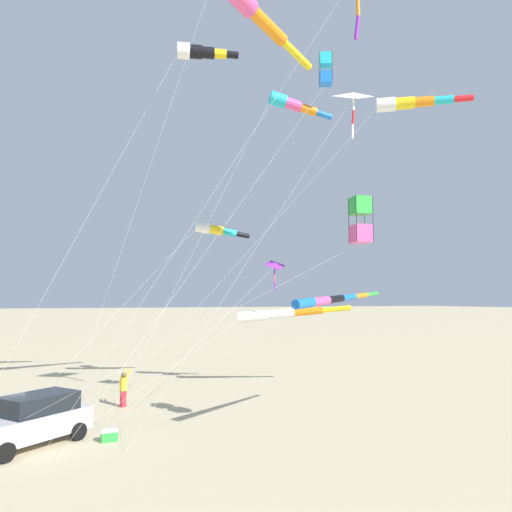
{
  "coord_description": "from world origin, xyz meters",
  "views": [
    {
      "loc": [
        2.59,
        -24.95,
        5.41
      ],
      "look_at": [
        11.02,
        -4.75,
        7.46
      ],
      "focal_mm": 32.76,
      "sensor_mm": 36.0,
      "label": 1
    }
  ],
  "objects_px": {
    "kite_windsock_long_streamer_left": "(292,104)",
    "kite_box_yellow_midlevel": "(325,70)",
    "kite_box_green_low_center": "(360,220)",
    "person_adult_flyer": "(124,386)",
    "cooler_box": "(109,435)",
    "kite_windsock_striped_overhead": "(215,230)",
    "kite_delta_rainbow_low_near": "(275,266)",
    "kite_windsock_small_distant": "(278,314)",
    "kite_windsock_magenta_far_left": "(199,52)",
    "kite_windsock_red_high_left": "(330,300)",
    "kite_windsock_purple_drifting": "(410,103)",
    "parked_car": "(32,420)",
    "kite_delta_long_streamer_right": "(353,97)",
    "kite_windsock_checkered_midright": "(252,11)"
  },
  "relations": [
    {
      "from": "person_adult_flyer",
      "to": "kite_windsock_red_high_left",
      "type": "height_order",
      "value": "kite_windsock_red_high_left"
    },
    {
      "from": "parked_car",
      "to": "kite_box_green_low_center",
      "type": "height_order",
      "value": "kite_box_green_low_center"
    },
    {
      "from": "parked_car",
      "to": "kite_box_yellow_midlevel",
      "type": "xyz_separation_m",
      "value": [
        13.16,
        0.41,
        16.41
      ]
    },
    {
      "from": "kite_windsock_magenta_far_left",
      "to": "kite_windsock_striped_overhead",
      "type": "distance_m",
      "value": 10.35
    },
    {
      "from": "kite_windsock_magenta_far_left",
      "to": "kite_windsock_red_high_left",
      "type": "bearing_deg",
      "value": -66.21
    },
    {
      "from": "kite_box_green_low_center",
      "to": "cooler_box",
      "type": "bearing_deg",
      "value": 148.06
    },
    {
      "from": "kite_windsock_red_high_left",
      "to": "kite_delta_rainbow_low_near",
      "type": "distance_m",
      "value": 9.67
    },
    {
      "from": "kite_delta_long_streamer_right",
      "to": "kite_windsock_striped_overhead",
      "type": "bearing_deg",
      "value": 101.4
    },
    {
      "from": "parked_car",
      "to": "cooler_box",
      "type": "bearing_deg",
      "value": -10.55
    },
    {
      "from": "parked_car",
      "to": "kite_windsock_purple_drifting",
      "type": "height_order",
      "value": "kite_windsock_purple_drifting"
    },
    {
      "from": "person_adult_flyer",
      "to": "kite_windsock_striped_overhead",
      "type": "relative_size",
      "value": 0.14
    },
    {
      "from": "cooler_box",
      "to": "kite_box_green_low_center",
      "type": "height_order",
      "value": "kite_box_green_low_center"
    },
    {
      "from": "kite_windsock_striped_overhead",
      "to": "kite_windsock_long_streamer_left",
      "type": "bearing_deg",
      "value": -72.26
    },
    {
      "from": "kite_delta_long_streamer_right",
      "to": "kite_windsock_purple_drifting",
      "type": "bearing_deg",
      "value": 18.45
    },
    {
      "from": "kite_box_yellow_midlevel",
      "to": "kite_delta_long_streamer_right",
      "type": "height_order",
      "value": "kite_box_yellow_midlevel"
    },
    {
      "from": "kite_windsock_small_distant",
      "to": "kite_delta_rainbow_low_near",
      "type": "height_order",
      "value": "kite_delta_rainbow_low_near"
    },
    {
      "from": "person_adult_flyer",
      "to": "kite_windsock_purple_drifting",
      "type": "height_order",
      "value": "kite_windsock_purple_drifting"
    },
    {
      "from": "kite_delta_long_streamer_right",
      "to": "kite_windsock_small_distant",
      "type": "xyz_separation_m",
      "value": [
        1.4,
        10.58,
        -9.57
      ]
    },
    {
      "from": "kite_windsock_magenta_far_left",
      "to": "kite_box_yellow_midlevel",
      "type": "bearing_deg",
      "value": -34.9
    },
    {
      "from": "kite_box_green_low_center",
      "to": "kite_windsock_checkered_midright",
      "type": "bearing_deg",
      "value": 109.37
    },
    {
      "from": "kite_windsock_striped_overhead",
      "to": "person_adult_flyer",
      "type": "bearing_deg",
      "value": -151.98
    },
    {
      "from": "person_adult_flyer",
      "to": "kite_windsock_long_streamer_left",
      "type": "xyz_separation_m",
      "value": [
        7.87,
        -3.59,
        14.73
      ]
    },
    {
      "from": "kite_windsock_red_high_left",
      "to": "kite_delta_rainbow_low_near",
      "type": "relative_size",
      "value": 1.19
    },
    {
      "from": "kite_windsock_red_high_left",
      "to": "kite_delta_long_streamer_right",
      "type": "relative_size",
      "value": 0.88
    },
    {
      "from": "kite_delta_rainbow_low_near",
      "to": "kite_windsock_striped_overhead",
      "type": "distance_m",
      "value": 4.58
    },
    {
      "from": "cooler_box",
      "to": "kite_windsock_magenta_far_left",
      "type": "bearing_deg",
      "value": 46.01
    },
    {
      "from": "kite_box_green_low_center",
      "to": "person_adult_flyer",
      "type": "bearing_deg",
      "value": 122.69
    },
    {
      "from": "kite_delta_rainbow_low_near",
      "to": "person_adult_flyer",
      "type": "bearing_deg",
      "value": -175.91
    },
    {
      "from": "cooler_box",
      "to": "kite_box_green_low_center",
      "type": "relative_size",
      "value": 0.05
    },
    {
      "from": "kite_delta_rainbow_low_near",
      "to": "kite_delta_long_streamer_right",
      "type": "bearing_deg",
      "value": -94.24
    },
    {
      "from": "kite_windsock_striped_overhead",
      "to": "kite_box_yellow_midlevel",
      "type": "bearing_deg",
      "value": -66.22
    },
    {
      "from": "person_adult_flyer",
      "to": "kite_windsock_striped_overhead",
      "type": "height_order",
      "value": "kite_windsock_striped_overhead"
    },
    {
      "from": "cooler_box",
      "to": "kite_windsock_red_high_left",
      "type": "relative_size",
      "value": 0.05
    },
    {
      "from": "kite_delta_rainbow_low_near",
      "to": "kite_windsock_purple_drifting",
      "type": "height_order",
      "value": "kite_windsock_purple_drifting"
    },
    {
      "from": "person_adult_flyer",
      "to": "kite_windsock_long_streamer_left",
      "type": "relative_size",
      "value": 0.11
    },
    {
      "from": "kite_delta_long_streamer_right",
      "to": "kite_windsock_small_distant",
      "type": "relative_size",
      "value": 0.89
    },
    {
      "from": "kite_box_green_low_center",
      "to": "kite_windsock_purple_drifting",
      "type": "height_order",
      "value": "kite_windsock_purple_drifting"
    },
    {
      "from": "parked_car",
      "to": "kite_windsock_long_streamer_left",
      "type": "xyz_separation_m",
      "value": [
        11.82,
        1.64,
        14.8
      ]
    },
    {
      "from": "kite_windsock_long_streamer_left",
      "to": "kite_box_yellow_midlevel",
      "type": "bearing_deg",
      "value": -42.45
    },
    {
      "from": "kite_delta_long_streamer_right",
      "to": "kite_windsock_checkered_midright",
      "type": "relative_size",
      "value": 0.72
    },
    {
      "from": "parked_car",
      "to": "kite_delta_long_streamer_right",
      "type": "xyz_separation_m",
      "value": [
        12.08,
        -3.55,
        13.11
      ]
    },
    {
      "from": "person_adult_flyer",
      "to": "kite_windsock_long_streamer_left",
      "type": "height_order",
      "value": "kite_windsock_long_streamer_left"
    },
    {
      "from": "cooler_box",
      "to": "kite_windsock_long_streamer_left",
      "type": "height_order",
      "value": "kite_windsock_long_streamer_left"
    },
    {
      "from": "kite_windsock_magenta_far_left",
      "to": "kite_windsock_checkered_midright",
      "type": "height_order",
      "value": "kite_windsock_checkered_midright"
    },
    {
      "from": "kite_box_yellow_midlevel",
      "to": "kite_windsock_checkered_midright",
      "type": "relative_size",
      "value": 0.9
    },
    {
      "from": "kite_box_yellow_midlevel",
      "to": "kite_windsock_long_streamer_left",
      "type": "xyz_separation_m",
      "value": [
        -1.35,
        1.23,
        -1.6
      ]
    },
    {
      "from": "person_adult_flyer",
      "to": "kite_windsock_magenta_far_left",
      "type": "distance_m",
      "value": 18.47
    },
    {
      "from": "parked_car",
      "to": "kite_windsock_long_streamer_left",
      "type": "relative_size",
      "value": 0.28
    },
    {
      "from": "kite_delta_rainbow_low_near",
      "to": "kite_windsock_long_streamer_left",
      "type": "height_order",
      "value": "kite_windsock_long_streamer_left"
    },
    {
      "from": "kite_box_green_low_center",
      "to": "kite_delta_rainbow_low_near",
      "type": "height_order",
      "value": "kite_box_green_low_center"
    }
  ]
}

